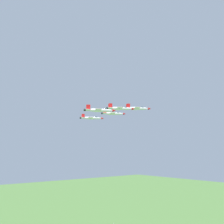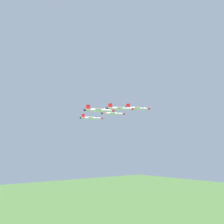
# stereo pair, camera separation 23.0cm
# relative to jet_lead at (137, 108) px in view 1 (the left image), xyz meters

# --- Properties ---
(jet_lead) EXTENTS (12.28, 17.51, 4.05)m
(jet_lead) POSITION_rel_jet_lead_xyz_m (0.00, 0.00, 0.00)
(jet_lead) COLOR white
(jet_left_wingman) EXTENTS (11.84, 16.93, 3.91)m
(jet_left_wingman) POSITION_rel_jet_lead_xyz_m (-18.34, -6.85, -2.08)
(jet_left_wingman) COLOR white
(jet_right_wingman) EXTENTS (11.76, 17.03, 3.92)m
(jet_right_wingman) POSITION_rel_jet_lead_xyz_m (3.80, -19.20, -2.76)
(jet_right_wingman) COLOR white
(jet_left_outer) EXTENTS (11.70, 17.35, 3.97)m
(jet_left_outer) POSITION_rel_jet_lead_xyz_m (-36.67, -13.69, -4.08)
(jet_left_outer) COLOR white
(jet_right_outer) EXTENTS (11.96, 17.08, 3.95)m
(jet_right_outer) POSITION_rel_jet_lead_xyz_m (7.60, -38.40, -6.49)
(jet_right_outer) COLOR white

